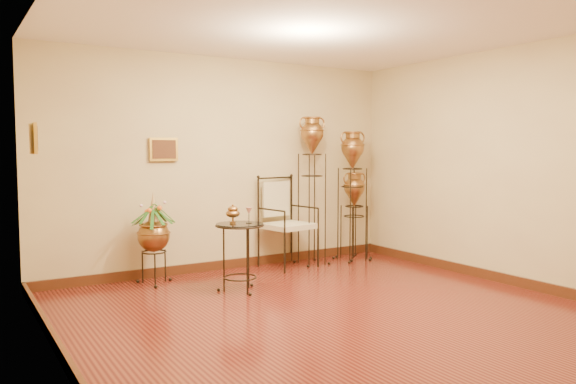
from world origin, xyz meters
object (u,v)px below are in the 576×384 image
armchair (288,222)px  side_table (240,256)px  amphora_tall (312,189)px  planter_urn (154,232)px  amphora_mid (352,195)px

armchair → side_table: bearing=-153.3°
amphora_tall → planter_urn: bearing=180.0°
amphora_tall → armchair: amphora_tall is taller
planter_urn → armchair: bearing=0.0°
amphora_tall → planter_urn: size_ratio=1.85×
planter_urn → side_table: bearing=-49.8°
amphora_mid → planter_urn: size_ratio=1.68×
amphora_mid → armchair: bearing=175.6°
amphora_tall → side_table: amphora_tall is taller
amphora_mid → side_table: (-2.19, -0.76, -0.55)m
amphora_mid → planter_urn: bearing=178.4°
planter_urn → armchair: (1.87, 0.00, -0.01)m
side_table → amphora_tall: bearing=28.7°
amphora_mid → side_table: size_ratio=1.93×
amphora_mid → armchair: amphora_mid is taller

